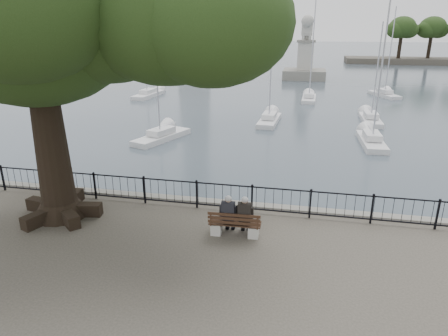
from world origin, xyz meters
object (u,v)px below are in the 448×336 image
(bench, at_px, (235,227))
(person_left, at_px, (229,216))
(lion_monument, at_px, (305,63))
(tree, at_px, (63,6))
(person_right, at_px, (245,217))

(bench, xyz_separation_m, person_left, (-0.21, 0.09, 0.33))
(person_left, bearing_deg, bench, -22.80)
(bench, distance_m, lion_monument, 49.19)
(person_left, relative_size, tree, 0.11)
(person_right, xyz_separation_m, tree, (-5.52, 0.23, 6.16))
(bench, bearing_deg, lion_monument, 88.49)
(person_left, xyz_separation_m, person_right, (0.51, 0.02, 0.00))
(person_right, height_order, lion_monument, lion_monument)
(person_right, bearing_deg, lion_monument, 88.84)
(tree, bearing_deg, bench, -3.71)
(person_left, height_order, lion_monument, lion_monument)
(bench, height_order, person_left, person_left)
(person_left, distance_m, lion_monument, 49.11)
(tree, bearing_deg, person_left, -2.87)
(bench, bearing_deg, tree, 176.29)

